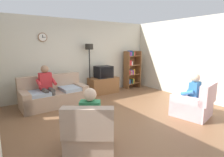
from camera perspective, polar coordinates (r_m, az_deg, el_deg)
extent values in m
plane|color=brown|center=(4.81, 4.61, -11.61)|extent=(12.00, 12.00, 0.00)
cube|color=beige|center=(6.75, -9.52, 6.57)|extent=(6.20, 0.12, 2.70)
cylinder|color=brown|center=(6.21, -21.19, 12.12)|extent=(0.28, 0.03, 0.28)
cylinder|color=white|center=(6.20, -21.16, 12.12)|extent=(0.24, 0.01, 0.24)
cube|color=black|center=(6.19, -21.16, 12.40)|extent=(0.02, 0.01, 0.09)
cube|color=black|center=(6.20, -20.77, 12.15)|extent=(0.11, 0.01, 0.01)
cube|color=beige|center=(6.64, 24.58, 5.68)|extent=(0.12, 5.80, 2.70)
cube|color=tan|center=(5.72, -17.65, -6.17)|extent=(1.94, 0.93, 0.42)
cube|color=tan|center=(5.95, -19.05, -1.15)|extent=(1.91, 0.29, 0.48)
cube|color=tan|center=(6.01, -10.11, -4.31)|extent=(0.26, 0.85, 0.56)
cube|color=tan|center=(5.51, -26.01, -6.68)|extent=(0.26, 0.85, 0.56)
cube|color=#9EADBC|center=(5.78, -12.96, -3.08)|extent=(0.63, 0.71, 0.10)
cube|color=#9EADBC|center=(5.48, -22.58, -4.43)|extent=(0.63, 0.71, 0.10)
cube|color=brown|center=(6.85, -2.74, -2.14)|extent=(1.10, 0.56, 0.60)
cube|color=black|center=(7.06, -3.84, -1.51)|extent=(1.10, 0.04, 0.03)
cube|color=black|center=(6.74, -2.69, 2.12)|extent=(0.60, 0.48, 0.44)
cube|color=black|center=(6.53, -1.57, 1.86)|extent=(0.50, 0.01, 0.36)
cube|color=brown|center=(7.45, 4.59, 2.62)|extent=(0.04, 0.36, 1.55)
cube|color=brown|center=(7.86, 8.24, 2.97)|extent=(0.04, 0.36, 1.55)
cube|color=brown|center=(7.78, 5.65, 2.95)|extent=(0.64, 0.02, 1.55)
cube|color=brown|center=(7.75, 6.37, -1.46)|extent=(0.60, 0.34, 0.02)
cube|color=#2D59A5|center=(7.56, 5.10, -0.88)|extent=(0.06, 0.28, 0.20)
cube|color=black|center=(7.60, 5.41, -1.04)|extent=(0.03, 0.28, 0.14)
cube|color=black|center=(7.64, 5.72, -0.95)|extent=(0.06, 0.28, 0.15)
cube|color=#267F4C|center=(7.67, 6.04, -0.79)|extent=(0.04, 0.28, 0.18)
cube|color=gold|center=(7.70, 6.32, -0.67)|extent=(0.04, 0.28, 0.21)
cube|color=brown|center=(7.68, 6.43, 1.37)|extent=(0.60, 0.34, 0.02)
cube|color=red|center=(7.49, 5.14, 2.01)|extent=(0.06, 0.28, 0.19)
cube|color=#2D59A5|center=(7.52, 5.42, 2.12)|extent=(0.03, 0.28, 0.22)
cube|color=gold|center=(7.55, 5.66, 1.98)|extent=(0.04, 0.28, 0.17)
cube|color=#72338C|center=(7.58, 5.93, 2.09)|extent=(0.04, 0.28, 0.19)
cube|color=#72338C|center=(7.61, 6.20, 2.00)|extent=(0.04, 0.28, 0.16)
cube|color=gold|center=(7.64, 6.53, 2.23)|extent=(0.05, 0.28, 0.21)
cube|color=brown|center=(7.63, 6.49, 4.24)|extent=(0.60, 0.34, 0.02)
cube|color=red|center=(7.44, 5.14, 4.99)|extent=(0.04, 0.28, 0.20)
cube|color=red|center=(7.47, 5.46, 5.06)|extent=(0.05, 0.28, 0.22)
cube|color=silver|center=(7.52, 5.83, 4.90)|extent=(0.06, 0.28, 0.17)
cube|color=brown|center=(7.59, 6.56, 7.15)|extent=(0.60, 0.34, 0.02)
cube|color=#72338C|center=(7.41, 5.18, 7.80)|extent=(0.04, 0.28, 0.16)
cube|color=#72338C|center=(7.44, 5.47, 7.79)|extent=(0.05, 0.28, 0.15)
cube|color=#2D59A5|center=(7.47, 5.74, 8.00)|extent=(0.03, 0.28, 0.21)
cube|color=black|center=(7.50, 6.00, 7.92)|extent=(0.04, 0.28, 0.19)
cube|color=#267F4C|center=(7.53, 6.27, 7.86)|extent=(0.03, 0.28, 0.17)
cube|color=red|center=(7.56, 6.54, 7.81)|extent=(0.05, 0.28, 0.16)
cylinder|color=black|center=(6.76, -6.92, -4.85)|extent=(0.28, 0.28, 0.03)
cylinder|color=black|center=(6.59, -7.08, 2.16)|extent=(0.04, 0.04, 1.70)
cylinder|color=black|center=(6.51, -7.26, 10.01)|extent=(0.28, 0.28, 0.20)
cube|color=tan|center=(3.36, -6.61, -18.29)|extent=(1.14, 1.15, 0.40)
cube|color=tan|center=(2.83, -7.77, -13.94)|extent=(0.76, 0.60, 0.50)
cube|color=tan|center=(3.39, -11.86, -16.66)|extent=(0.62, 0.77, 0.56)
cube|color=tan|center=(3.32, -1.21, -17.05)|extent=(0.62, 0.77, 0.56)
cube|color=beige|center=(5.15, 23.79, -8.60)|extent=(0.97, 1.00, 0.40)
cube|color=beige|center=(4.93, 28.24, -4.37)|extent=(0.82, 0.35, 0.50)
cube|color=beige|center=(4.86, 22.44, -8.63)|extent=(0.37, 0.82, 0.56)
cube|color=beige|center=(5.41, 24.73, -6.88)|extent=(0.37, 0.82, 0.56)
cube|color=red|center=(5.58, -20.40, -0.74)|extent=(0.35, 0.22, 0.48)
sphere|color=#A37A5B|center=(5.52, -20.61, 2.81)|extent=(0.22, 0.22, 0.22)
cylinder|color=#4C4742|center=(5.48, -18.77, -3.41)|extent=(0.15, 0.39, 0.13)
cylinder|color=#4C4742|center=(5.43, -20.57, -3.65)|extent=(0.15, 0.39, 0.13)
cylinder|color=#4C4742|center=(5.38, -17.95, -6.72)|extent=(0.12, 0.12, 0.52)
cylinder|color=#4C4742|center=(5.33, -19.79, -7.00)|extent=(0.12, 0.12, 0.52)
cylinder|color=red|center=(5.55, -18.02, -0.85)|extent=(0.11, 0.34, 0.20)
cylinder|color=red|center=(5.44, -22.21, -1.37)|extent=(0.11, 0.34, 0.20)
cube|color=#338C59|center=(3.12, -6.91, -11.33)|extent=(0.39, 0.36, 0.48)
sphere|color=beige|center=(3.01, -7.04, -5.07)|extent=(0.22, 0.22, 0.22)
cylinder|color=black|center=(3.40, -7.94, -13.83)|extent=(0.32, 0.39, 0.13)
cylinder|color=black|center=(3.38, -4.83, -13.93)|extent=(0.32, 0.39, 0.13)
cylinder|color=black|center=(3.66, -7.40, -15.73)|extent=(0.15, 0.15, 0.40)
cylinder|color=black|center=(3.64, -4.48, -15.82)|extent=(0.15, 0.15, 0.40)
cylinder|color=#338C59|center=(3.25, -10.41, -10.87)|extent=(0.26, 0.32, 0.20)
cylinder|color=#338C59|center=(3.20, -2.86, -11.06)|extent=(0.26, 0.32, 0.20)
cube|color=#3372B2|center=(5.01, 24.73, -3.72)|extent=(0.38, 0.27, 0.48)
sphere|color=beige|center=(4.94, 24.94, 0.24)|extent=(0.22, 0.22, 0.22)
cylinder|color=#2D334C|center=(5.05, 22.14, -6.23)|extent=(0.21, 0.40, 0.13)
cylinder|color=#2D334C|center=(5.21, 22.86, -5.77)|extent=(0.21, 0.40, 0.13)
cylinder|color=#2D334C|center=(5.18, 19.99, -8.21)|extent=(0.13, 0.13, 0.40)
cylinder|color=#2D334C|center=(5.34, 20.77, -7.70)|extent=(0.13, 0.13, 0.40)
cylinder|color=#3372B2|center=(4.85, 22.79, -4.26)|extent=(0.16, 0.34, 0.20)
cylinder|color=#3372B2|center=(5.24, 24.42, -3.31)|extent=(0.16, 0.34, 0.20)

